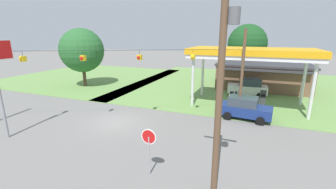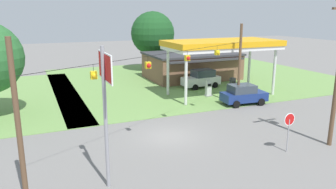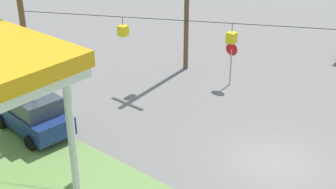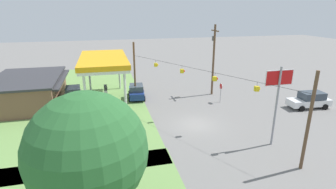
# 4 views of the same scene
# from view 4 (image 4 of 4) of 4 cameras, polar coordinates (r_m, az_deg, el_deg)

# --- Properties ---
(ground_plane) EXTENTS (160.00, 160.00, 0.00)m
(ground_plane) POSITION_cam_4_polar(r_m,az_deg,el_deg) (27.16, 6.02, -6.51)
(ground_plane) COLOR slate
(grass_verge_station_corner) EXTENTS (36.00, 28.00, 0.04)m
(grass_verge_station_corner) POSITION_cam_4_polar(r_m,az_deg,el_deg) (37.78, -27.61, -1.33)
(grass_verge_station_corner) COLOR #6B934C
(grass_verge_station_corner) RESTS_ON ground
(gas_station_canopy) EXTENTS (11.56, 5.59, 5.68)m
(gas_station_canopy) POSITION_cam_4_polar(r_m,az_deg,el_deg) (33.35, -13.89, 7.06)
(gas_station_canopy) COLOR silver
(gas_station_canopy) RESTS_ON ground
(gas_station_store) EXTENTS (11.46, 8.32, 3.35)m
(gas_station_store) POSITION_cam_4_polar(r_m,az_deg,el_deg) (36.73, -28.16, 0.82)
(gas_station_store) COLOR brown
(gas_station_store) RESTS_ON ground
(fuel_pump_near) EXTENTS (0.71, 0.56, 1.71)m
(fuel_pump_near) POSITION_cam_4_polar(r_m,az_deg,el_deg) (33.03, -13.29, -0.82)
(fuel_pump_near) COLOR gray
(fuel_pump_near) RESTS_ON ground
(fuel_pump_far) EXTENTS (0.71, 0.56, 1.71)m
(fuel_pump_far) POSITION_cam_4_polar(r_m,az_deg,el_deg) (35.81, -13.38, 0.66)
(fuel_pump_far) COLOR gray
(fuel_pump_far) RESTS_ON ground
(car_at_pumps_front) EXTENTS (4.32, 2.39, 1.89)m
(car_at_pumps_front) POSITION_cam_4_polar(r_m,az_deg,el_deg) (34.60, -6.88, 0.67)
(car_at_pumps_front) COLOR navy
(car_at_pumps_front) RESTS_ON ground
(car_at_pumps_rear) EXTENTS (4.46, 2.35, 2.09)m
(car_at_pumps_rear) POSITION_cam_4_polar(r_m,az_deg,el_deg) (34.49, -19.89, -0.23)
(car_at_pumps_rear) COLOR white
(car_at_pumps_rear) RESTS_ON ground
(car_on_crossroad) EXTENTS (2.33, 5.02, 1.93)m
(car_on_crossroad) POSITION_cam_4_polar(r_m,az_deg,el_deg) (35.41, 28.48, -1.03)
(car_on_crossroad) COLOR white
(car_on_crossroad) RESTS_ON ground
(stop_sign_roadside) EXTENTS (0.80, 0.08, 2.50)m
(stop_sign_roadside) POSITION_cam_4_polar(r_m,az_deg,el_deg) (33.35, 11.44, 1.30)
(stop_sign_roadside) COLOR #99999E
(stop_sign_roadside) RESTS_ON ground
(stop_sign_overhead) EXTENTS (0.22, 2.54, 6.93)m
(stop_sign_overhead) POSITION_cam_4_polar(r_m,az_deg,el_deg) (23.26, 22.84, 1.19)
(stop_sign_overhead) COLOR gray
(stop_sign_overhead) RESTS_ON ground
(utility_pole_main) EXTENTS (2.20, 0.44, 9.40)m
(utility_pole_main) POSITION_cam_4_polar(r_m,az_deg,el_deg) (35.66, 9.88, 8.18)
(utility_pole_main) COLOR brown
(utility_pole_main) RESTS_ON ground
(signal_span_gantry) EXTENTS (18.60, 10.24, 7.44)m
(signal_span_gantry) POSITION_cam_4_polar(r_m,az_deg,el_deg) (25.73, 6.35, 1.79)
(signal_span_gantry) COLOR brown
(signal_span_gantry) RESTS_ON ground
(tree_west_verge) EXTENTS (5.79, 5.79, 7.79)m
(tree_west_verge) POSITION_cam_4_polar(r_m,az_deg,el_deg) (13.24, -17.10, -11.70)
(tree_west_verge) COLOR #4C3828
(tree_west_verge) RESTS_ON ground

